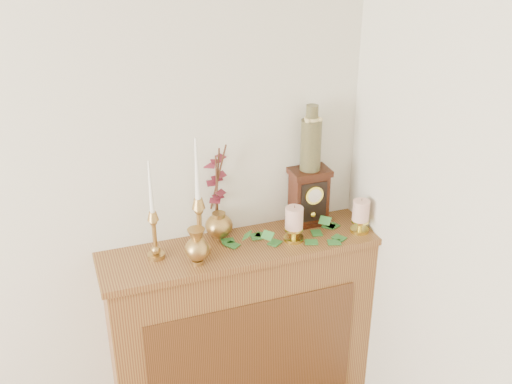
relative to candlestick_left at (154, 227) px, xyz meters
name	(u,v)px	position (x,y,z in m)	size (l,w,h in m)	color
console_shelf	(243,335)	(0.37, -0.02, -0.64)	(1.24, 0.34, 0.93)	olive
candlestick_left	(154,227)	(0.00, 0.00, 0.00)	(0.07, 0.07, 0.44)	tan
candlestick_center	(199,217)	(0.19, -0.02, 0.03)	(0.09, 0.09, 0.52)	tan
bud_vase	(197,247)	(0.15, -0.11, -0.06)	(0.10, 0.10, 0.16)	tan
ginger_jar	(217,193)	(0.30, 0.11, 0.06)	(0.18, 0.20, 0.45)	tan
pillar_candle_left	(294,222)	(0.60, -0.06, -0.05)	(0.09, 0.09, 0.17)	#E3CD4F
pillar_candle_right	(361,215)	(0.91, -0.09, -0.06)	(0.09, 0.09, 0.16)	#E3CD4F
ivy_garland	(284,240)	(0.55, -0.07, -0.13)	(0.52, 0.23, 0.09)	#286827
mantel_clock	(309,197)	(0.73, 0.07, -0.01)	(0.18, 0.13, 0.27)	#38150B
ceramic_vase	(311,141)	(0.73, 0.07, 0.26)	(0.09, 0.09, 0.30)	#172E25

